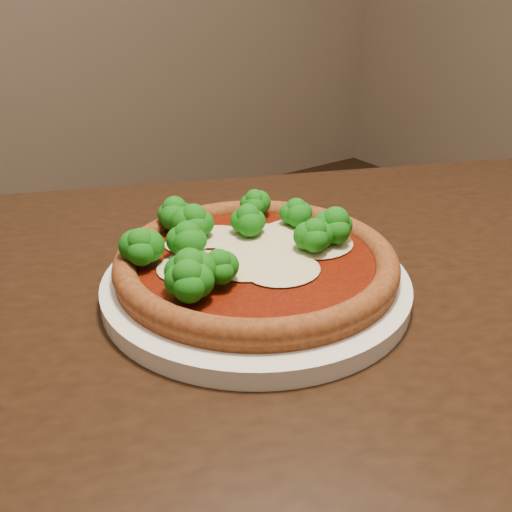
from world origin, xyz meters
TOP-DOWN VIEW (x-y plane):
  - dining_table at (-0.12, -0.09)m, footprint 1.40×1.16m
  - plate at (-0.16, -0.04)m, footprint 0.30×0.30m
  - pizza at (-0.16, -0.03)m, footprint 0.28×0.28m

SIDE VIEW (x-z plane):
  - dining_table at x=-0.12m, z-range 0.27..1.02m
  - plate at x=-0.16m, z-range 0.75..0.77m
  - pizza at x=-0.16m, z-range 0.75..0.82m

